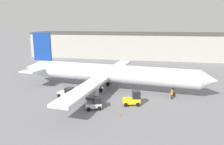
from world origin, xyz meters
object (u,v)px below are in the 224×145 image
Objects in this scene: baggage_tug at (133,99)px; safety_cone_far at (57,108)px; pushback_tug at (67,92)px; belt_loader_truck at (94,103)px; airplane at (107,73)px; safety_cone_near at (119,115)px; ground_crew_worker at (172,94)px.

baggage_tug reaches higher than safety_cone_far.
baggage_tug is 12.62m from pushback_tug.
belt_loader_truck reaches higher than safety_cone_far.
airplane reaches higher than belt_loader_truck.
airplane is at bearing 53.91° from pushback_tug.
baggage_tug reaches higher than belt_loader_truck.
belt_loader_truck is 4.86m from safety_cone_near.
airplane is 13.81m from safety_cone_near.
belt_loader_truck is 8.04m from pushback_tug.
pushback_tug is (-12.51, 1.64, -0.20)m from baggage_tug.
baggage_tug is 6.59m from belt_loader_truck.
ground_crew_worker is 14.47m from belt_loader_truck.
belt_loader_truck is (0.17, -10.62, -2.55)m from airplane.
safety_cone_near is 10.25m from safety_cone_far.
belt_loader_truck is (-12.55, -7.20, -0.00)m from ground_crew_worker.
ground_crew_worker is at bearing 7.29° from belt_loader_truck.
pushback_tug is 6.15m from safety_cone_far.
belt_loader_truck is 5.30× the size of safety_cone_far.
pushback_tug is 5.56× the size of safety_cone_near.
airplane is at bearing 113.29° from baggage_tug.
pushback_tug reaches higher than safety_cone_far.
baggage_tug is 1.03× the size of pushback_tug.
safety_cone_near is (4.38, -2.02, -0.66)m from belt_loader_truck.
airplane reaches higher than safety_cone_far.
baggage_tug is at bearing -45.23° from airplane.
airplane reaches higher than pushback_tug.
belt_loader_truck is at bearing -168.55° from baggage_tug.
safety_cone_near is at bearing -63.73° from airplane.
pushback_tug is 5.56× the size of safety_cone_far.
ground_crew_worker is 3.20× the size of safety_cone_far.
ground_crew_worker is 3.20× the size of safety_cone_near.
airplane is 23.19× the size of ground_crew_worker.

